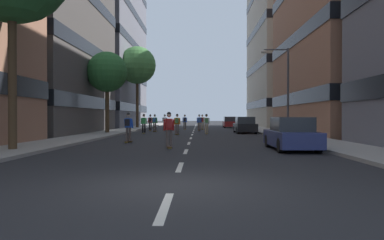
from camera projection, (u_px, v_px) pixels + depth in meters
ground_plane at (193, 131)px, 38.01m from camera, size 178.09×178.09×0.00m
sidewalk_left at (128, 129)px, 41.86m from camera, size 2.94×81.62×0.14m
sidewalk_right at (261, 130)px, 41.57m from camera, size 2.94×81.62×0.14m
lane_markings at (193, 131)px, 38.83m from camera, size 0.16×67.20×0.01m
building_left_far at (82, 2)px, 55.82m from camera, size 16.25×22.77×37.60m
building_right_far at (309, 52)px, 55.24m from camera, size 16.25×19.34×22.09m
parked_car_near at (230, 123)px, 50.95m from camera, size 1.82×4.40×1.52m
parked_car_mid at (291, 135)px, 17.09m from camera, size 1.82×4.40×1.52m
parked_car_far at (245, 126)px, 34.39m from camera, size 1.82×4.40×1.52m
street_tree_mid at (137, 65)px, 48.39m from camera, size 4.90×4.90×10.58m
street_tree_far at (107, 72)px, 32.55m from camera, size 3.56×3.56×7.12m
streetlamp_right at (283, 82)px, 27.57m from camera, size 2.13×0.30×6.50m
skater_0 at (150, 121)px, 39.65m from camera, size 0.55×0.91×1.78m
skater_1 at (206, 123)px, 32.51m from camera, size 0.53×0.90×1.78m
skater_2 at (155, 122)px, 37.56m from camera, size 0.56×0.92×1.78m
skater_3 at (202, 121)px, 42.78m from camera, size 0.54×0.91×1.78m
skater_4 at (177, 123)px, 31.31m from camera, size 0.55×0.92×1.78m
skater_5 at (169, 127)px, 17.98m from camera, size 0.56×0.92×1.78m
skater_6 at (185, 121)px, 42.79m from camera, size 0.54×0.91×1.78m
skater_7 at (128, 126)px, 21.83m from camera, size 0.56×0.92×1.78m
skater_8 at (144, 123)px, 33.21m from camera, size 0.55×0.91×1.78m
skater_9 at (165, 122)px, 40.62m from camera, size 0.55×0.91×1.78m
skater_10 at (199, 121)px, 40.59m from camera, size 0.55×0.91×1.78m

